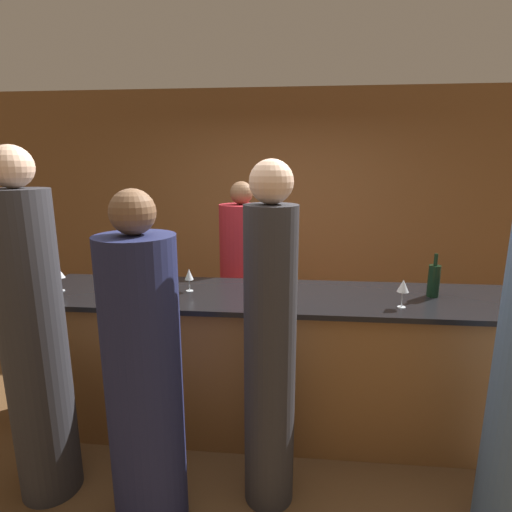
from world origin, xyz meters
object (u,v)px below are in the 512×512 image
Objects in this scene: wine_bottle_0 at (434,280)px; bartender at (242,289)px; guest_2 at (35,343)px; guest_3 at (270,350)px; guest_1 at (144,380)px; wine_bottle_1 at (168,278)px.

bartender is at bearing 153.42° from wine_bottle_0.
guest_3 is at bearing 2.56° from guest_2.
guest_1 is at bearing -163.32° from guest_3.
wine_bottle_0 is 1.83m from wine_bottle_1.
guest_2 reaches higher than wine_bottle_1.
guest_1 is 1.98m from wine_bottle_0.
wine_bottle_1 is at bearing 63.42° from bartender.
guest_2 is 1.32m from guest_3.
guest_3 reaches higher than bartender.
bartender is 1.79m from guest_2.
guest_1 reaches higher than bartender.
guest_1 is (-0.30, -1.63, 0.01)m from bartender.
guest_2 reaches higher than bartender.
wine_bottle_0 is at bearing 28.18° from guest_1.
guest_2 is 6.70× the size of wine_bottle_0.
bartender is at bearing 63.42° from wine_bottle_1.
guest_3 is at bearing 16.68° from guest_1.
bartender is 1.62m from wine_bottle_0.
guest_3 reaches higher than wine_bottle_1.
guest_2 reaches higher than guest_3.
wine_bottle_0 is (1.72, 0.92, 0.31)m from guest_1.
bartender is at bearing 79.48° from guest_1.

